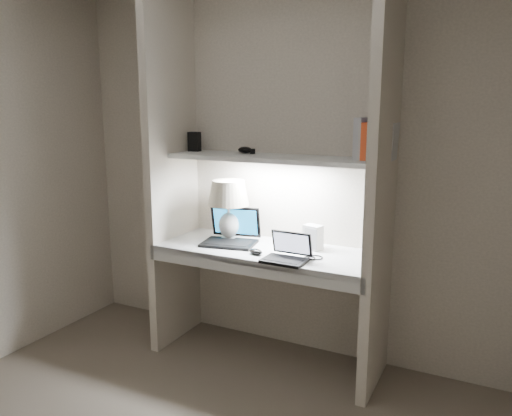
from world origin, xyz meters
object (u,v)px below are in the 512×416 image
Objects in this scene: table_lamp at (229,200)px; laptop_main at (231,235)px; laptop_netbook at (287,254)px; speaker at (313,237)px; book_row at (376,140)px.

laptop_main is (0.05, -0.06, -0.23)m from table_lamp.
speaker is (0.05, 0.30, 0.04)m from laptop_netbook.
table_lamp is at bearing 155.78° from laptop_netbook.
book_row reaches higher than speaker.
speaker is at bearing 3.95° from table_lamp.
laptop_netbook is at bearing -142.84° from book_row.
table_lamp is at bearing -176.17° from book_row.
laptop_netbook reaches higher than speaker.
book_row is (0.42, 0.32, 0.67)m from laptop_netbook.
laptop_main is at bearing -152.16° from speaker.
table_lamp is 0.24m from laptop_main.
laptop_netbook is at bearing -82.58° from speaker.
speaker is (0.55, 0.10, 0.03)m from laptop_main.
table_lamp reaches higher than laptop_netbook.
laptop_netbook is 1.62× the size of speaker.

